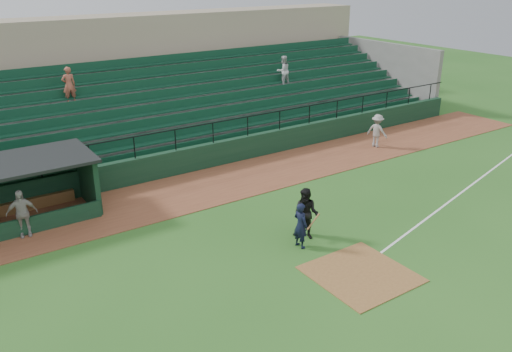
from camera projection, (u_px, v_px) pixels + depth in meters
ground at (339, 261)px, 17.45m from camera, size 90.00×90.00×0.00m
warning_track at (219, 184)px, 23.61m from camera, size 40.00×4.00×0.03m
home_plate_dirt at (361, 274)px, 16.68m from camera, size 3.00×3.00×0.03m
foul_line at (459, 195)px, 22.52m from camera, size 17.49×4.44×0.01m
stadium_structure at (142, 98)px, 29.27m from camera, size 38.00×13.08×6.40m
batter_at_plate at (301, 225)px, 18.04m from camera, size 1.02×0.69×1.67m
umpire at (306, 214)px, 18.61m from camera, size 1.11×1.17×1.91m
runner at (377, 131)px, 28.16m from camera, size 0.95×1.30×1.80m
dugout_player_a at (22, 213)px, 18.69m from camera, size 1.11×0.60×1.80m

